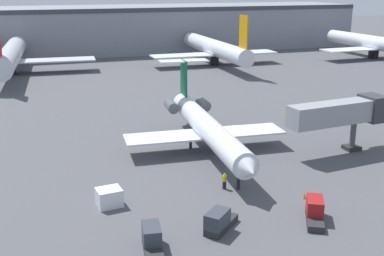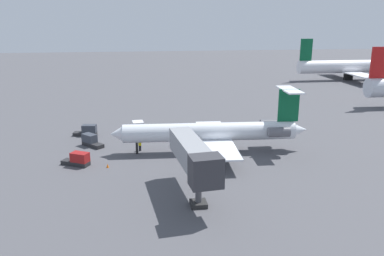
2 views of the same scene
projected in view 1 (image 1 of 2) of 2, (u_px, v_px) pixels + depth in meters
The scene contains 13 objects.
ground_plane at pixel (231, 146), 61.38m from camera, with size 400.00×400.00×0.10m, color #4C4C51.
regional_jet at pixel (206, 125), 58.47m from camera, with size 20.00×30.27×9.57m.
jet_bridge at pixel (344, 113), 57.60m from camera, with size 13.48×4.23×6.70m.
ground_crew_marshaller at pixel (224, 181), 48.18m from camera, with size 0.48×0.44×1.69m.
baggage_tug_lead at pixel (219, 221), 40.09m from camera, with size 3.89×3.74×1.90m.
baggage_tug_trailing at pixel (152, 240), 37.16m from camera, with size 1.95×4.16×1.90m.
baggage_tug_spare at pixel (315, 211), 41.87m from camera, with size 3.14×4.18×1.90m.
cargo_container_uld at pixel (109, 197), 44.57m from camera, with size 2.45×2.18×1.69m.
traffic_cone_near at pixel (304, 196), 46.18m from camera, with size 0.36×0.36×0.55m.
terminal_building at pixel (112, 29), 141.98m from camera, with size 150.25×24.69×13.20m.
parked_airliner_west_mid at pixel (11, 54), 107.35m from camera, with size 37.04×43.93×13.80m.
parked_airliner_centre at pixel (215, 48), 118.97m from camera, with size 32.16×38.28×13.32m.
parked_airliner_east_mid at pixel (375, 43), 129.54m from camera, with size 31.49×37.34×13.08m.
Camera 1 is at (-23.19, -53.43, 20.07)m, focal length 44.76 mm.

